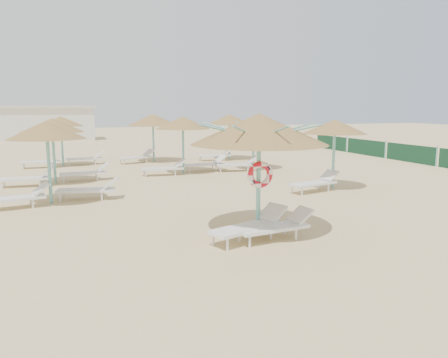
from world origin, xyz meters
name	(u,v)px	position (x,y,z in m)	size (l,w,h in m)	color
ground	(253,232)	(0.00, 0.00, 0.00)	(120.00, 120.00, 0.00)	tan
main_palapa	(259,129)	(0.05, -0.19, 2.58)	(3.31, 3.31, 2.97)	#67B4AB
lounger_main_a	(251,225)	(-0.32, -0.62, 0.36)	(2.14, 1.28, 0.75)	white
lounger_main_b	(277,226)	(0.28, -0.79, 0.33)	(1.97, 0.81, 0.70)	white
palapa_field	(169,124)	(0.26, 10.91, 2.28)	(13.46, 13.32, 2.72)	#67B4AB
service_hut	(49,123)	(-6.00, 35.00, 1.64)	(8.40, 4.40, 3.25)	silver
windbreak_fence	(411,154)	(14.00, 9.96, 0.50)	(0.08, 19.84, 1.10)	#194D31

